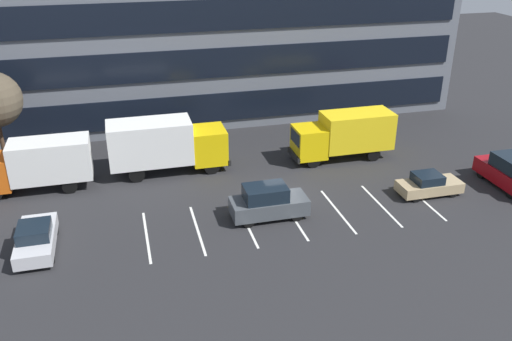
{
  "coord_description": "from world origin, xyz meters",
  "views": [
    {
      "loc": [
        -9.06,
        -28.61,
        15.78
      ],
      "look_at": [
        -1.21,
        1.24,
        1.4
      ],
      "focal_mm": 38.08,
      "sensor_mm": 36.0,
      "label": 1
    }
  ],
  "objects_px": {
    "suv_charcoal": "(268,202)",
    "suv_maroon": "(510,172)",
    "box_truck_yellow_all": "(344,134)",
    "sedan_tan": "(429,185)",
    "box_truck_yellow": "(166,143)",
    "box_truck_orange": "(36,163)",
    "sedan_silver": "(36,238)"
  },
  "relations": [
    {
      "from": "suv_charcoal",
      "to": "suv_maroon",
      "type": "bearing_deg",
      "value": -0.45
    },
    {
      "from": "sedan_silver",
      "to": "sedan_tan",
      "type": "distance_m",
      "value": 23.1
    },
    {
      "from": "suv_maroon",
      "to": "sedan_tan",
      "type": "relative_size",
      "value": 1.18
    },
    {
      "from": "suv_maroon",
      "to": "sedan_tan",
      "type": "height_order",
      "value": "suv_maroon"
    },
    {
      "from": "sedan_tan",
      "to": "box_truck_yellow_all",
      "type": "bearing_deg",
      "value": 113.63
    },
    {
      "from": "box_truck_orange",
      "to": "sedan_tan",
      "type": "bearing_deg",
      "value": -16.28
    },
    {
      "from": "box_truck_yellow_all",
      "to": "box_truck_yellow",
      "type": "height_order",
      "value": "box_truck_yellow"
    },
    {
      "from": "box_truck_yellow",
      "to": "box_truck_orange",
      "type": "relative_size",
      "value": 1.13
    },
    {
      "from": "box_truck_yellow",
      "to": "sedan_tan",
      "type": "xyz_separation_m",
      "value": [
        15.46,
        -7.57,
        -1.4
      ]
    },
    {
      "from": "box_truck_yellow",
      "to": "sedan_tan",
      "type": "bearing_deg",
      "value": -26.08
    },
    {
      "from": "suv_charcoal",
      "to": "suv_maroon",
      "type": "xyz_separation_m",
      "value": [
        16.08,
        -0.13,
        0.05
      ]
    },
    {
      "from": "box_truck_yellow_all",
      "to": "suv_maroon",
      "type": "distance_m",
      "value": 11.03
    },
    {
      "from": "sedan_silver",
      "to": "sedan_tan",
      "type": "relative_size",
      "value": 1.1
    },
    {
      "from": "suv_charcoal",
      "to": "sedan_tan",
      "type": "relative_size",
      "value": 1.12
    },
    {
      "from": "box_truck_yellow_all",
      "to": "sedan_tan",
      "type": "relative_size",
      "value": 1.82
    },
    {
      "from": "box_truck_orange",
      "to": "suv_maroon",
      "type": "xyz_separation_m",
      "value": [
        29.18,
        -7.22,
        -0.82
      ]
    },
    {
      "from": "suv_maroon",
      "to": "sedan_tan",
      "type": "distance_m",
      "value": 5.59
    },
    {
      "from": "sedan_tan",
      "to": "box_truck_orange",
      "type": "bearing_deg",
      "value": 163.72
    },
    {
      "from": "box_truck_yellow_all",
      "to": "suv_charcoal",
      "type": "relative_size",
      "value": 1.63
    },
    {
      "from": "box_truck_yellow_all",
      "to": "box_truck_yellow",
      "type": "bearing_deg",
      "value": 175.9
    },
    {
      "from": "suv_charcoal",
      "to": "suv_maroon",
      "type": "distance_m",
      "value": 16.08
    },
    {
      "from": "box_truck_yellow_all",
      "to": "box_truck_yellow",
      "type": "xyz_separation_m",
      "value": [
        -12.54,
        0.9,
        0.18
      ]
    },
    {
      "from": "box_truck_yellow_all",
      "to": "box_truck_orange",
      "type": "distance_m",
      "value": 20.7
    },
    {
      "from": "box_truck_yellow_all",
      "to": "sedan_tan",
      "type": "bearing_deg",
      "value": -66.37
    },
    {
      "from": "box_truck_orange",
      "to": "suv_charcoal",
      "type": "relative_size",
      "value": 1.59
    },
    {
      "from": "box_truck_yellow",
      "to": "sedan_tan",
      "type": "distance_m",
      "value": 17.27
    },
    {
      "from": "suv_charcoal",
      "to": "box_truck_yellow",
      "type": "bearing_deg",
      "value": 122.5
    },
    {
      "from": "box_truck_yellow_all",
      "to": "box_truck_yellow",
      "type": "distance_m",
      "value": 12.58
    },
    {
      "from": "suv_charcoal",
      "to": "suv_maroon",
      "type": "relative_size",
      "value": 0.95
    },
    {
      "from": "box_truck_orange",
      "to": "sedan_silver",
      "type": "height_order",
      "value": "box_truck_orange"
    },
    {
      "from": "suv_charcoal",
      "to": "sedan_tan",
      "type": "bearing_deg",
      "value": 1.1
    },
    {
      "from": "box_truck_yellow",
      "to": "sedan_silver",
      "type": "relative_size",
      "value": 1.81
    }
  ]
}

